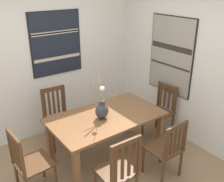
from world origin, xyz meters
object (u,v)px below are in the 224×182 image
centerpiece_vase (102,109)px  painting_on_back_wall (56,43)px  chair_4 (161,110)px  painting_on_side_wall (171,56)px  chair_0 (167,148)px  dining_table (106,122)px  chair_2 (29,162)px  chair_1 (119,170)px  chair_3 (58,116)px

centerpiece_vase → painting_on_back_wall: (-0.02, 1.28, 0.69)m
chair_4 → painting_on_side_wall: 0.93m
chair_0 → chair_4: bearing=47.6°
dining_table → chair_2: (-1.17, -0.02, -0.14)m
chair_0 → chair_1: 0.78m
centerpiece_vase → chair_1: (-0.29, -0.77, -0.38)m
centerpiece_vase → dining_table: bearing=15.1°
chair_3 → chair_4: bearing=-28.3°
chair_1 → chair_4: 1.72m
chair_1 → chair_3: 1.62m
painting_on_side_wall → centerpiece_vase: bearing=-175.7°
chair_2 → chair_0: bearing=-26.5°
chair_4 → painting_on_side_wall: (0.23, 0.08, 0.90)m
dining_table → chair_1: 0.89m
centerpiece_vase → chair_3: bearing=109.2°
chair_0 → chair_1: bearing=178.6°
dining_table → centerpiece_vase: size_ratio=2.14×
chair_1 → chair_3: chair_1 is taller
chair_1 → chair_4: bearing=27.4°
chair_0 → painting_on_side_wall: painting_on_side_wall is taller
centerpiece_vase → chair_4: size_ratio=0.83×
dining_table → painting_on_back_wall: (-0.11, 1.26, 0.94)m
chair_0 → chair_1: chair_1 is taller
chair_2 → painting_on_side_wall: painting_on_side_wall is taller
chair_1 → painting_on_side_wall: 2.15m
chair_1 → chair_2: bearing=135.9°
chair_4 → painting_on_back_wall: bearing=135.0°
painting_on_back_wall → chair_2: bearing=-129.7°
painting_on_back_wall → painting_on_side_wall: painting_on_back_wall is taller
chair_0 → chair_3: chair_3 is taller
dining_table → centerpiece_vase: centerpiece_vase is taller
chair_1 → chair_3: size_ratio=1.02×
chair_2 → chair_3: (0.79, 0.85, 0.01)m
chair_0 → chair_2: bearing=153.5°
chair_4 → painting_on_back_wall: 2.08m
dining_table → chair_4: size_ratio=1.79×
dining_table → chair_4: 1.16m
dining_table → chair_1: (-0.38, -0.79, -0.13)m
centerpiece_vase → painting_on_back_wall: bearing=90.9°
chair_0 → chair_4: chair_4 is taller
dining_table → chair_0: (0.40, -0.81, -0.15)m
chair_0 → painting_on_back_wall: size_ratio=0.85×
painting_on_side_wall → chair_3: bearing=157.2°
chair_3 → chair_4: chair_3 is taller
chair_0 → painting_on_back_wall: (-0.51, 2.07, 1.09)m
dining_table → chair_3: bearing=115.0°
chair_0 → chair_4: size_ratio=0.99×
dining_table → centerpiece_vase: 0.27m
chair_0 → chair_2: 1.76m
painting_on_back_wall → dining_table: bearing=-85.1°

